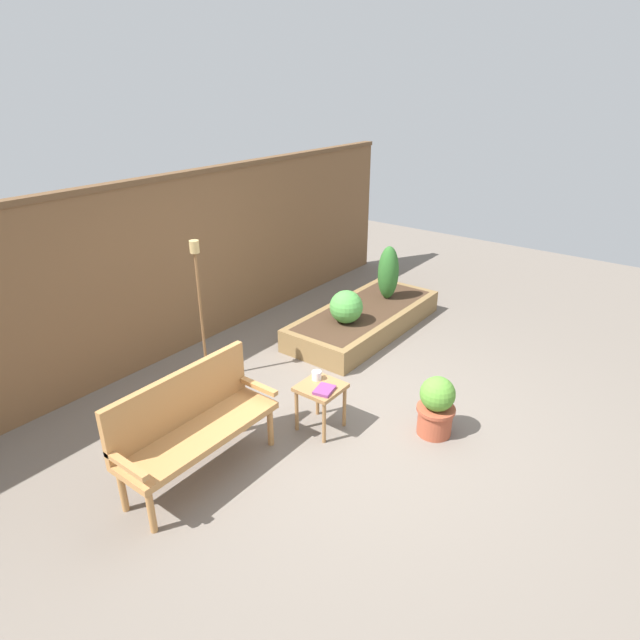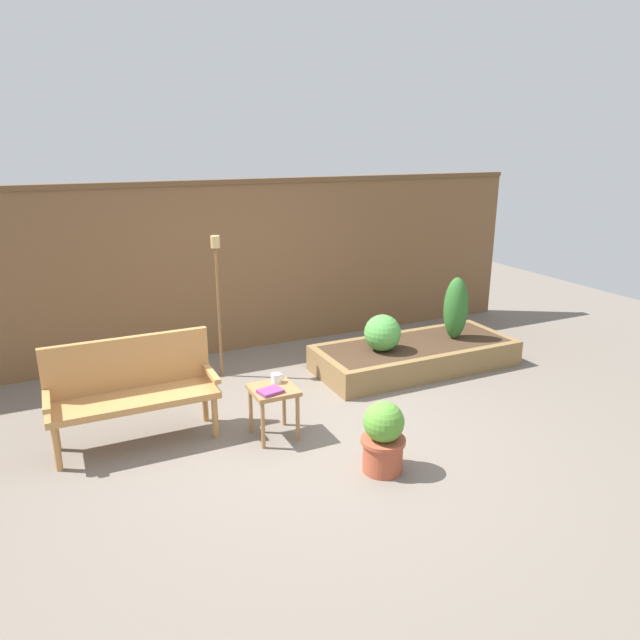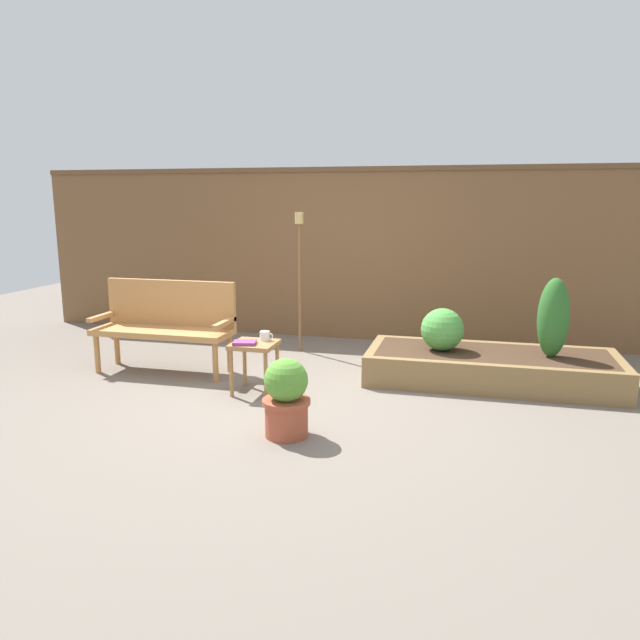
{
  "view_description": "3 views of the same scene",
  "coord_description": "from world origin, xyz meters",
  "px_view_note": "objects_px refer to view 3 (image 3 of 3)",
  "views": [
    {
      "loc": [
        -3.78,
        -2.43,
        3.14
      ],
      "look_at": [
        0.58,
        0.89,
        0.63
      ],
      "focal_mm": 29.82,
      "sensor_mm": 36.0,
      "label": 1
    },
    {
      "loc": [
        -2.01,
        -4.34,
        2.59
      ],
      "look_at": [
        0.49,
        0.96,
        0.79
      ],
      "focal_mm": 32.6,
      "sensor_mm": 36.0,
      "label": 2
    },
    {
      "loc": [
        1.57,
        -4.88,
        1.78
      ],
      "look_at": [
        0.19,
        0.54,
        0.65
      ],
      "focal_mm": 33.77,
      "sensor_mm": 36.0,
      "label": 3
    }
  ],
  "objects_px": {
    "cup_on_table": "(265,336)",
    "potted_boxwood": "(286,397)",
    "garden_bench": "(166,319)",
    "shrub_far_corner": "(553,318)",
    "tiki_torch": "(300,257)",
    "side_table": "(254,351)",
    "book_on_table": "(245,343)",
    "shrub_near_bench": "(442,330)"
  },
  "relations": [
    {
      "from": "book_on_table",
      "to": "shrub_near_bench",
      "type": "bearing_deg",
      "value": 16.49
    },
    {
      "from": "side_table",
      "to": "book_on_table",
      "type": "xyz_separation_m",
      "value": [
        -0.06,
        -0.09,
        0.1
      ]
    },
    {
      "from": "side_table",
      "to": "cup_on_table",
      "type": "height_order",
      "value": "cup_on_table"
    },
    {
      "from": "side_table",
      "to": "shrub_near_bench",
      "type": "relative_size",
      "value": 1.14
    },
    {
      "from": "garden_bench",
      "to": "cup_on_table",
      "type": "bearing_deg",
      "value": -17.68
    },
    {
      "from": "garden_bench",
      "to": "side_table",
      "type": "height_order",
      "value": "garden_bench"
    },
    {
      "from": "garden_bench",
      "to": "cup_on_table",
      "type": "relative_size",
      "value": 11.2
    },
    {
      "from": "cup_on_table",
      "to": "side_table",
      "type": "bearing_deg",
      "value": -125.0
    },
    {
      "from": "garden_bench",
      "to": "book_on_table",
      "type": "relative_size",
      "value": 7.09
    },
    {
      "from": "shrub_near_bench",
      "to": "tiki_torch",
      "type": "relative_size",
      "value": 0.26
    },
    {
      "from": "shrub_far_corner",
      "to": "book_on_table",
      "type": "bearing_deg",
      "value": -161.05
    },
    {
      "from": "shrub_far_corner",
      "to": "cup_on_table",
      "type": "bearing_deg",
      "value": -163.94
    },
    {
      "from": "side_table",
      "to": "cup_on_table",
      "type": "xyz_separation_m",
      "value": [
        0.07,
        0.1,
        0.13
      ]
    },
    {
      "from": "garden_bench",
      "to": "potted_boxwood",
      "type": "relative_size",
      "value": 2.37
    },
    {
      "from": "book_on_table",
      "to": "potted_boxwood",
      "type": "distance_m",
      "value": 1.08
    },
    {
      "from": "side_table",
      "to": "tiki_torch",
      "type": "bearing_deg",
      "value": 91.03
    },
    {
      "from": "garden_bench",
      "to": "cup_on_table",
      "type": "height_order",
      "value": "garden_bench"
    },
    {
      "from": "cup_on_table",
      "to": "shrub_far_corner",
      "type": "bearing_deg",
      "value": 16.06
    },
    {
      "from": "potted_boxwood",
      "to": "side_table",
      "type": "bearing_deg",
      "value": 122.85
    },
    {
      "from": "book_on_table",
      "to": "tiki_torch",
      "type": "bearing_deg",
      "value": 76.75
    },
    {
      "from": "garden_bench",
      "to": "shrub_far_corner",
      "type": "height_order",
      "value": "shrub_far_corner"
    },
    {
      "from": "cup_on_table",
      "to": "book_on_table",
      "type": "height_order",
      "value": "cup_on_table"
    },
    {
      "from": "shrub_far_corner",
      "to": "tiki_torch",
      "type": "height_order",
      "value": "tiki_torch"
    },
    {
      "from": "cup_on_table",
      "to": "potted_boxwood",
      "type": "xyz_separation_m",
      "value": [
        0.53,
        -1.02,
        -0.22
      ]
    },
    {
      "from": "cup_on_table",
      "to": "potted_boxwood",
      "type": "distance_m",
      "value": 1.17
    },
    {
      "from": "shrub_far_corner",
      "to": "tiki_torch",
      "type": "distance_m",
      "value": 2.84
    },
    {
      "from": "garden_bench",
      "to": "potted_boxwood",
      "type": "distance_m",
      "value": 2.26
    },
    {
      "from": "garden_bench",
      "to": "book_on_table",
      "type": "bearing_deg",
      "value": -27.9
    },
    {
      "from": "book_on_table",
      "to": "potted_boxwood",
      "type": "xyz_separation_m",
      "value": [
        0.66,
        -0.83,
        -0.19
      ]
    },
    {
      "from": "potted_boxwood",
      "to": "tiki_torch",
      "type": "height_order",
      "value": "tiki_torch"
    },
    {
      "from": "cup_on_table",
      "to": "potted_boxwood",
      "type": "height_order",
      "value": "potted_boxwood"
    },
    {
      "from": "book_on_table",
      "to": "shrub_near_bench",
      "type": "xyz_separation_m",
      "value": [
        1.71,
        0.94,
        0.02
      ]
    },
    {
      "from": "cup_on_table",
      "to": "potted_boxwood",
      "type": "relative_size",
      "value": 0.21
    },
    {
      "from": "side_table",
      "to": "tiki_torch",
      "type": "height_order",
      "value": "tiki_torch"
    },
    {
      "from": "book_on_table",
      "to": "shrub_far_corner",
      "type": "distance_m",
      "value": 2.89
    },
    {
      "from": "book_on_table",
      "to": "shrub_near_bench",
      "type": "distance_m",
      "value": 1.95
    },
    {
      "from": "garden_bench",
      "to": "shrub_near_bench",
      "type": "bearing_deg",
      "value": 7.31
    },
    {
      "from": "book_on_table",
      "to": "tiki_torch",
      "type": "height_order",
      "value": "tiki_torch"
    },
    {
      "from": "shrub_near_bench",
      "to": "tiki_torch",
      "type": "xyz_separation_m",
      "value": [
        -1.68,
        0.76,
        0.61
      ]
    },
    {
      "from": "side_table",
      "to": "cup_on_table",
      "type": "bearing_deg",
      "value": 55.0
    },
    {
      "from": "garden_bench",
      "to": "side_table",
      "type": "relative_size",
      "value": 3.0
    },
    {
      "from": "potted_boxwood",
      "to": "tiki_torch",
      "type": "xyz_separation_m",
      "value": [
        -0.62,
        2.53,
        0.81
      ]
    }
  ]
}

